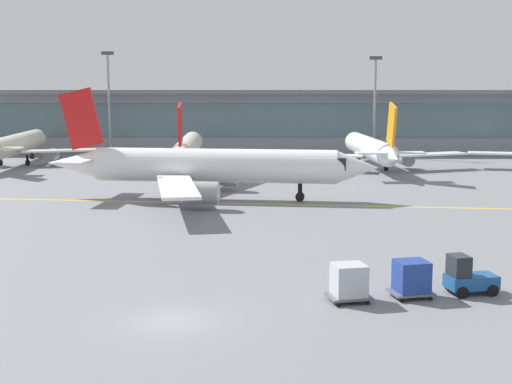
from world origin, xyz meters
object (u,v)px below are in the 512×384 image
object	(u,v)px
baggage_tug	(468,277)
cargo_dolly_lead	(411,278)
gate_airplane_1	(16,145)
cargo_dolly_trailing	(349,281)
gate_airplane_2	(188,148)
gate_airplane_3	(370,149)
taxiing_regional_jet	(211,166)
apron_light_mast_2	(375,102)
apron_light_mast_1	(109,99)

from	to	relation	value
baggage_tug	cargo_dolly_lead	world-z (taller)	baggage_tug
gate_airplane_1	cargo_dolly_trailing	distance (m)	70.66
gate_airplane_2	baggage_tug	bearing A→B (deg)	-161.02
gate_airplane_1	gate_airplane_3	distance (m)	46.21
taxiing_regional_jet	gate_airplane_3	bearing A→B (deg)	58.23
cargo_dolly_trailing	apron_light_mast_2	xyz separation A→B (m)	(10.89, 70.84, 6.85)
gate_airplane_2	cargo_dolly_lead	bearing A→B (deg)	-164.15
gate_airplane_2	cargo_dolly_trailing	world-z (taller)	gate_airplane_2
gate_airplane_1	cargo_dolly_trailing	bearing A→B (deg)	-149.72
cargo_dolly_lead	apron_light_mast_2	size ratio (longest dim) A/B	0.17
gate_airplane_3	cargo_dolly_lead	world-z (taller)	gate_airplane_3
gate_airplane_1	gate_airplane_2	world-z (taller)	same
taxiing_regional_jet	apron_light_mast_2	xyz separation A→B (m)	(20.46, 39.10, 4.78)
cargo_dolly_lead	gate_airplane_2	bearing A→B (deg)	94.64
gate_airplane_2	cargo_dolly_trailing	xyz separation A→B (m)	(14.50, -55.40, -1.55)
baggage_tug	cargo_dolly_trailing	xyz separation A→B (m)	(-6.36, -1.52, 0.16)
gate_airplane_3	apron_light_mast_1	distance (m)	40.76
cargo_dolly_trailing	taxiing_regional_jet	bearing A→B (deg)	93.38
taxiing_regional_jet	baggage_tug	bearing A→B (deg)	-56.71
cargo_dolly_lead	cargo_dolly_trailing	distance (m)	3.38
gate_airplane_2	cargo_dolly_trailing	size ratio (longest dim) A/B	10.86
apron_light_mast_1	cargo_dolly_lead	bearing A→B (deg)	-66.44
gate_airplane_2	cargo_dolly_lead	size ratio (longest dim) A/B	10.86
gate_airplane_2	baggage_tug	xyz separation A→B (m)	(20.87, -53.88, -1.71)
gate_airplane_3	apron_light_mast_1	size ratio (longest dim) A/B	1.73
gate_airplane_3	cargo_dolly_trailing	world-z (taller)	gate_airplane_3
cargo_dolly_lead	cargo_dolly_trailing	world-z (taller)	same
gate_airplane_1	taxiing_regional_jet	distance (m)	39.68
gate_airplane_1	gate_airplane_2	distance (m)	23.59
baggage_tug	apron_light_mast_2	xyz separation A→B (m)	(4.52, 69.32, 7.01)
apron_light_mast_1	gate_airplane_3	bearing A→B (deg)	-25.64
apron_light_mast_1	apron_light_mast_2	size ratio (longest dim) A/B	1.05
taxiing_regional_jet	gate_airplane_2	bearing A→B (deg)	107.23
cargo_dolly_trailing	gate_airplane_3	bearing A→B (deg)	68.04
cargo_dolly_trailing	apron_light_mast_2	bearing A→B (deg)	67.86
gate_airplane_1	apron_light_mast_1	distance (m)	17.12
gate_airplane_1	taxiing_regional_jet	size ratio (longest dim) A/B	0.83
cargo_dolly_lead	apron_light_mast_2	world-z (taller)	apron_light_mast_2
gate_airplane_1	apron_light_mast_2	bearing A→B (deg)	-79.10
gate_airplane_1	gate_airplane_3	size ratio (longest dim) A/B	1.00
baggage_tug	cargo_dolly_trailing	bearing A→B (deg)	180.00
cargo_dolly_lead	apron_light_mast_2	bearing A→B (deg)	70.41
baggage_tug	apron_light_mast_1	bearing A→B (deg)	102.41
gate_airplane_2	gate_airplane_3	bearing A→B (deg)	-92.54
cargo_dolly_lead	cargo_dolly_trailing	size ratio (longest dim) A/B	1.00
cargo_dolly_lead	taxiing_regional_jet	bearing A→B (deg)	99.17
gate_airplane_1	apron_light_mast_2	world-z (taller)	apron_light_mast_2
gate_airplane_2	gate_airplane_3	size ratio (longest dim) A/B	1.00
apron_light_mast_2	taxiing_regional_jet	bearing A→B (deg)	-117.63
gate_airplane_2	apron_light_mast_1	xyz separation A→B (m)	(-13.58, 17.33, 5.68)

